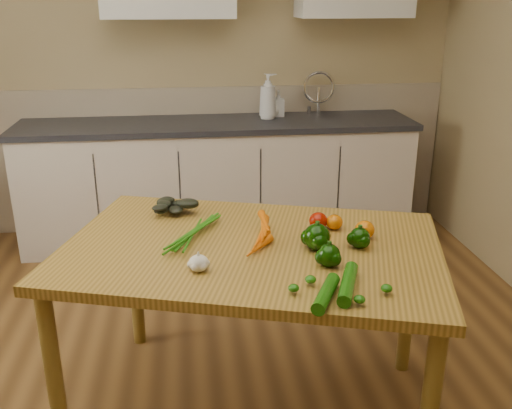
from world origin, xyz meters
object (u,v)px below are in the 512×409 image
Objects in this scene: pepper_b at (360,238)px; leafy_greens at (174,203)px; soap_bottle_a at (268,96)px; table at (251,265)px; carrot_bunch at (240,231)px; tomato_a at (318,221)px; zucchini_b at (326,294)px; zucchini_a at (348,284)px; soap_bottle_c at (272,107)px; garlic_bulb at (199,263)px; tomato_c at (365,230)px; tomato_b at (334,222)px; pepper_c at (329,255)px; soap_bottle_b at (278,103)px; pepper_a at (317,237)px.

leafy_greens is at bearing 147.41° from pepper_b.
leafy_greens is (-0.67, -1.62, -0.20)m from soap_bottle_a.
table is at bearing 169.64° from pepper_b.
carrot_bunch is 0.35m from tomato_a.
zucchini_a is at bearing 31.68° from zucchini_b.
garlic_bulb is (-0.62, -2.28, -0.14)m from soap_bottle_c.
tomato_c is (0.78, -0.38, -0.02)m from leafy_greens.
table is 2.08m from soap_bottle_a.
pepper_b reaches higher than tomato_a.
garlic_bulb is 0.65m from pepper_b.
garlic_bulb is at bearing -151.25° from tomato_b.
pepper_b is 0.22m from pepper_c.
soap_bottle_b reaches higher than tomato_a.
pepper_a is 0.34m from zucchini_a.
pepper_b reaches higher than carrot_bunch.
zucchini_a is (-0.19, -0.42, -0.01)m from tomato_c.
soap_bottle_a reaches higher than garlic_bulb.
carrot_bunch and tomato_c have the same top height.
soap_bottle_a is 3.09× the size of pepper_a.
tomato_b is at bearing 34.66° from table.
pepper_c is 0.32m from tomato_c.
garlic_bulb is 0.89× the size of tomato_c.
carrot_bunch is 3.83× the size of garlic_bulb.
soap_bottle_b is at bearing 93.43° from carrot_bunch.
table is 0.41m from tomato_b.
table is at bearing -176.51° from soap_bottle_a.
zucchini_a is (0.50, -0.21, -0.01)m from garlic_bulb.
carrot_bunch is 0.57m from zucchini_a.
pepper_a is 1.27× the size of pepper_b.
soap_bottle_b reaches higher than pepper_a.
garlic_bulb is 0.62m from tomato_a.
table is 16.33× the size of pepper_a.
carrot_bunch is (-0.04, 0.06, 0.13)m from table.
table is 11.69× the size of soap_bottle_c.
leafy_greens is at bearing -109.15° from soap_bottle_b.
pepper_c is (-0.16, -0.15, 0.00)m from pepper_b.
pepper_a is at bearing 178.69° from pepper_b.
soap_bottle_c is at bearing -21.71° from soap_bottle_a.
tomato_a reaches higher than zucchini_b.
carrot_bunch is at bearing 141.77° from table.
soap_bottle_a reaches higher than leafy_greens.
pepper_a is at bearing -104.65° from tomato_a.
zucchini_b is at bearing -49.39° from carrot_bunch.
pepper_a is at bearing -90.22° from soap_bottle_b.
pepper_c is (0.48, -0.02, 0.01)m from garlic_bulb.
tomato_c is at bearing -163.19° from soap_bottle_a.
leafy_greens is at bearing 111.54° from soap_bottle_c.
tomato_a is (0.31, 0.13, 0.13)m from table.
pepper_b is 0.96× the size of pepper_c.
pepper_c is 0.19m from zucchini_a.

